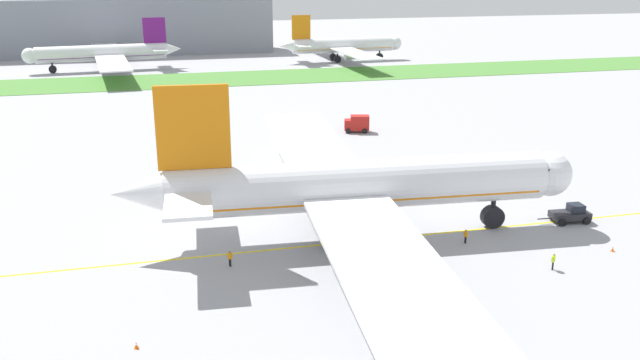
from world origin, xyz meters
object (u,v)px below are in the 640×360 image
parked_airliner_far_right (105,53)px  parked_airliner_far_outer (341,46)px  traffic_cone_port_wing (136,345)px  traffic_cone_near_nose (613,249)px  service_truck_baggage_loader (357,123)px  ground_crew_marshaller_front (553,260)px  airliner_foreground (353,186)px  ground_crew_wingwalker_starboard (466,235)px  pushback_tug (571,214)px  ground_crew_wingwalker_port (230,257)px

parked_airliner_far_right → parked_airliner_far_outer: (69.33, 2.18, -0.03)m
traffic_cone_port_wing → traffic_cone_near_nose: bearing=8.7°
traffic_cone_near_nose → parked_airliner_far_right: size_ratio=0.01×
traffic_cone_near_nose → service_truck_baggage_loader: size_ratio=0.12×
parked_airliner_far_outer → ground_crew_marshaller_front: bearing=-97.9°
ground_crew_marshaller_front → airliner_foreground: bearing=142.3°
airliner_foreground → traffic_cone_port_wing: airliner_foreground is taller
parked_airliner_far_outer → ground_crew_wingwalker_starboard: bearing=-100.4°
airliner_foreground → ground_crew_wingwalker_starboard: 13.21m
service_truck_baggage_loader → parked_airliner_far_right: bearing=118.2°
pushback_tug → traffic_cone_port_wing: pushback_tug is taller
pushback_tug → ground_crew_wingwalker_port: size_ratio=3.69×
traffic_cone_near_nose → parked_airliner_far_right: (-57.34, 144.80, 4.55)m
traffic_cone_near_nose → ground_crew_wingwalker_starboard: bearing=157.9°
ground_crew_marshaller_front → parked_airliner_far_right: (-48.71, 147.25, 3.78)m
pushback_tug → ground_crew_wingwalker_port: pushback_tug is taller
traffic_cone_port_wing → parked_airliner_far_outer: 165.78m
pushback_tug → ground_crew_wingwalker_starboard: size_ratio=3.93×
ground_crew_wingwalker_port → ground_crew_marshaller_front: ground_crew_marshaller_front is taller
traffic_cone_near_nose → service_truck_baggage_loader: bearing=100.3°
airliner_foreground → ground_crew_wingwalker_starboard: (11.29, -4.77, -4.92)m
ground_crew_marshaller_front → pushback_tug: bearing=50.1°
service_truck_baggage_loader → ground_crew_wingwalker_port: bearing=-119.4°
airliner_foreground → parked_airliner_far_outer: size_ratio=1.30×
parked_airliner_far_outer → parked_airliner_far_right: bearing=-178.2°
ground_crew_marshaller_front → ground_crew_wingwalker_starboard: bearing=123.6°
ground_crew_wingwalker_starboard → parked_airliner_far_right: size_ratio=0.02×
ground_crew_wingwalker_port → parked_airliner_far_right: parked_airliner_far_right is taller
traffic_cone_near_nose → parked_airliner_far_outer: size_ratio=0.01×
parked_airliner_far_outer → traffic_cone_port_wing: bearing=-111.4°
parked_airliner_far_right → ground_crew_wingwalker_port: bearing=-82.6°
ground_crew_wingwalker_port → parked_airliner_far_outer: parked_airliner_far_outer is taller
airliner_foreground → service_truck_baggage_loader: airliner_foreground is taller
airliner_foreground → parked_airliner_far_outer: (37.35, 136.50, -1.09)m
ground_crew_wingwalker_starboard → ground_crew_wingwalker_port: bearing=179.3°
traffic_cone_near_nose → parked_airliner_far_outer: bearing=85.3°
ground_crew_wingwalker_port → traffic_cone_port_wing: (-8.98, -13.37, -0.75)m
pushback_tug → airliner_foreground: bearing=176.1°
traffic_cone_near_nose → service_truck_baggage_loader: 58.26m
pushback_tug → traffic_cone_near_nose: size_ratio=10.83×
traffic_cone_near_nose → parked_airliner_far_right: parked_airliner_far_right is taller
pushback_tug → parked_airliner_far_right: (-58.04, 136.09, 3.85)m
service_truck_baggage_loader → parked_airliner_far_outer: size_ratio=0.08×
airliner_foreground → traffic_cone_near_nose: (25.35, -10.48, -5.61)m
ground_crew_wingwalker_port → traffic_cone_near_nose: ground_crew_wingwalker_port is taller
service_truck_baggage_loader → parked_airliner_far_right: size_ratio=0.07×
airliner_foreground → parked_airliner_far_right: size_ratio=1.18×
traffic_cone_port_wing → service_truck_baggage_loader: 74.99m
ground_crew_marshaller_front → traffic_cone_port_wing: (-39.72, -4.91, -0.77)m
service_truck_baggage_loader → parked_airliner_far_right: (-46.93, 87.49, 3.24)m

